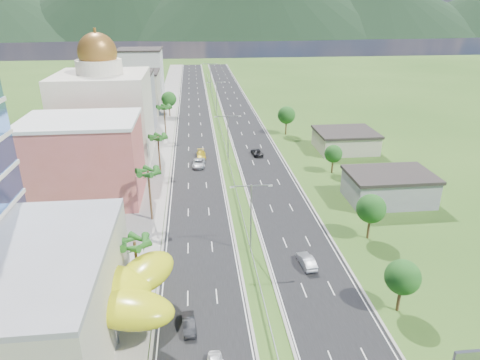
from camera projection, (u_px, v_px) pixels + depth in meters
name	position (u px, v px, depth m)	size (l,w,h in m)	color
ground	(261.00, 293.00, 54.96)	(500.00, 500.00, 0.00)	#2D5119
road_left	(195.00, 119.00, 136.78)	(11.00, 260.00, 0.04)	black
road_right	(241.00, 118.00, 138.28)	(11.00, 260.00, 0.04)	black
sidewalk_left	(165.00, 120.00, 135.81)	(7.00, 260.00, 0.12)	gray
median_guardrail	(222.00, 132.00, 120.78)	(0.10, 216.06, 0.76)	gray
streetlight_median_b	(251.00, 212.00, 61.54)	(6.04, 0.25, 11.00)	gray
streetlight_median_c	(228.00, 133.00, 98.24)	(6.04, 0.25, 11.00)	gray
streetlight_median_d	(217.00, 95.00, 139.53)	(6.04, 0.25, 11.00)	gray
streetlight_median_e	(210.00, 73.00, 180.82)	(6.04, 0.25, 11.00)	gray
lime_canopy	(89.00, 291.00, 47.35)	(18.00, 15.00, 7.40)	#BCC012
pink_shophouse	(85.00, 162.00, 78.62)	(20.00, 15.00, 15.00)	#BD594D
domed_building	(105.00, 112.00, 98.24)	(20.00, 20.00, 28.70)	beige
midrise_grey	(126.00, 103.00, 122.58)	(16.00, 15.00, 16.00)	gray
midrise_beige	(135.00, 93.00, 143.34)	(16.00, 15.00, 13.00)	#B9B298
midrise_white	(141.00, 75.00, 163.48)	(16.00, 15.00, 18.00)	silver
shed_near	(389.00, 188.00, 79.75)	(15.00, 10.00, 5.00)	gray
shed_far	(345.00, 141.00, 107.59)	(14.00, 12.00, 4.40)	#B9B298
palm_tree_b	(135.00, 245.00, 52.52)	(3.60, 3.60, 8.10)	#47301C
palm_tree_c	(148.00, 174.00, 70.32)	(3.60, 3.60, 9.60)	#47301C
palm_tree_d	(158.00, 139.00, 91.79)	(3.60, 3.60, 8.60)	#47301C
palm_tree_e	(164.00, 108.00, 114.44)	(3.60, 3.60, 9.40)	#47301C
leafy_tree_lfar	(169.00, 99.00, 138.43)	(4.90, 4.90, 8.05)	#47301C
leafy_tree_ra	(403.00, 277.00, 50.14)	(4.20, 4.20, 6.90)	#47301C
leafy_tree_rb	(371.00, 209.00, 65.88)	(4.55, 4.55, 7.47)	#47301C
leafy_tree_rc	(333.00, 154.00, 92.19)	(3.85, 3.85, 6.33)	#47301C
leafy_tree_rd	(286.00, 115.00, 118.85)	(4.90, 4.90, 8.05)	#47301C
mountain_ridge	(252.00, 36.00, 473.90)	(860.00, 140.00, 90.00)	black
car_dark_left	(189.00, 324.00, 48.71)	(1.40, 4.02, 1.32)	black
car_silver_mid_left	(199.00, 163.00, 97.10)	(2.63, 5.71, 1.59)	#B6B9BF
car_yellow_far_left	(201.00, 155.00, 102.65)	(2.09, 5.14, 1.49)	gold
car_silver_right	(307.00, 261.00, 60.40)	(1.66, 4.77, 1.57)	#95969C
car_dark_far_right	(257.00, 152.00, 104.41)	(2.30, 4.99, 1.39)	black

